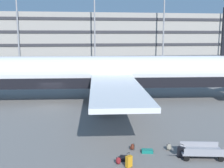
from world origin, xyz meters
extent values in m
plane|color=slate|center=(0.00, 0.00, 0.00)|extent=(600.00, 600.00, 0.00)
cube|color=gray|center=(0.00, 54.54, 6.73)|extent=(148.36, 21.45, 13.46)
cube|color=#2D2D33|center=(0.00, 43.72, 1.68)|extent=(146.88, 0.24, 0.70)
cube|color=#2D2D33|center=(0.00, 43.72, 5.05)|extent=(146.88, 0.24, 0.70)
cube|color=#2D2D33|center=(0.00, 43.72, 8.41)|extent=(146.88, 0.24, 0.70)
cube|color=#2D2D33|center=(0.00, 43.72, 11.78)|extent=(146.88, 0.24, 0.70)
cylinder|color=silver|center=(5.77, 1.43, 3.37)|extent=(33.83, 6.32, 3.70)
cube|color=black|center=(5.77, 1.43, 2.36)|extent=(32.48, 6.14, 1.18)
cube|color=silver|center=(21.82, 3.70, 3.83)|extent=(2.23, 5.67, 0.20)
cube|color=silver|center=(6.07, -7.53, 3.10)|extent=(5.49, 14.43, 0.36)
cube|color=silver|center=(7.46, 10.24, 3.10)|extent=(5.49, 14.43, 0.36)
cylinder|color=#9E9EA3|center=(5.77, -4.96, 1.78)|extent=(2.79, 2.23, 2.03)
cylinder|color=#9E9EA3|center=(6.77, 7.74, 1.78)|extent=(2.79, 2.23, 2.03)
cylinder|color=black|center=(6.99, -0.24, 0.45)|extent=(0.92, 0.42, 0.90)
cylinder|color=slate|center=(6.99, -0.24, 1.21)|extent=(0.20, 0.20, 1.52)
cylinder|color=black|center=(7.23, 2.89, 0.45)|extent=(0.92, 0.42, 0.90)
cylinder|color=slate|center=(7.23, 2.89, 1.21)|extent=(0.20, 0.20, 1.52)
cylinder|color=gray|center=(-10.58, 39.64, 9.80)|extent=(0.36, 0.36, 19.60)
cylinder|color=gray|center=(7.83, 39.64, 11.09)|extent=(0.36, 0.36, 22.18)
cylinder|color=gray|center=(25.52, 39.64, 10.82)|extent=(0.36, 0.36, 21.64)
cube|color=#147266|center=(7.18, -13.77, 0.10)|extent=(0.81, 0.56, 0.21)
cube|color=black|center=(7.57, -13.84, 0.10)|extent=(0.07, 0.22, 0.02)
cube|color=black|center=(9.07, -14.84, 0.39)|extent=(0.44, 0.48, 0.68)
cylinder|color=#333338|center=(9.20, -14.89, 0.80)|extent=(0.02, 0.02, 0.14)
cylinder|color=#333338|center=(9.04, -14.71, 0.80)|extent=(0.02, 0.02, 0.14)
cube|color=black|center=(9.12, -14.80, 0.87)|extent=(0.18, 0.20, 0.02)
cylinder|color=black|center=(9.12, -15.03, 0.03)|extent=(0.05, 0.05, 0.05)
cylinder|color=black|center=(8.89, -14.75, 0.03)|extent=(0.05, 0.05, 0.05)
cylinder|color=black|center=(9.25, -14.92, 0.03)|extent=(0.05, 0.05, 0.05)
cylinder|color=black|center=(9.02, -14.65, 0.03)|extent=(0.05, 0.05, 0.05)
cube|color=orange|center=(5.57, -15.67, 0.38)|extent=(0.44, 0.40, 0.67)
cylinder|color=#333338|center=(5.62, -15.55, 0.80)|extent=(0.02, 0.02, 0.16)
cylinder|color=#333338|center=(5.45, -15.67, 0.80)|extent=(0.02, 0.02, 0.16)
cube|color=black|center=(5.53, -15.61, 0.88)|extent=(0.18, 0.13, 0.02)
cylinder|color=black|center=(5.75, -15.66, 0.03)|extent=(0.04, 0.05, 0.05)
cylinder|color=black|center=(5.50, -15.83, 0.03)|extent=(0.04, 0.05, 0.05)
cylinder|color=black|center=(5.65, -15.51, 0.03)|extent=(0.04, 0.05, 0.05)
cylinder|color=black|center=(5.40, -15.67, 0.03)|extent=(0.04, 0.05, 0.05)
cube|color=black|center=(5.55, -14.71, 0.13)|extent=(0.79, 0.64, 0.25)
cube|color=black|center=(5.89, -14.82, 0.13)|extent=(0.10, 0.23, 0.02)
ellipsoid|color=#592619|center=(6.31, -13.19, 0.21)|extent=(0.29, 0.39, 0.42)
ellipsoid|color=#592619|center=(6.20, -13.17, 0.15)|extent=(0.14, 0.26, 0.19)
torus|color=black|center=(6.35, -13.19, 0.43)|extent=(0.02, 0.08, 0.08)
cube|color=black|center=(6.41, -13.30, 0.21)|extent=(0.03, 0.04, 0.36)
cube|color=black|center=(6.44, -13.10, 0.21)|extent=(0.03, 0.04, 0.36)
ellipsoid|color=gray|center=(8.73, -13.58, 0.22)|extent=(0.41, 0.30, 0.43)
ellipsoid|color=gray|center=(8.76, -13.67, 0.15)|extent=(0.27, 0.16, 0.19)
torus|color=black|center=(8.72, -13.55, 0.44)|extent=(0.08, 0.03, 0.08)
cube|color=black|center=(8.80, -13.46, 0.22)|extent=(0.04, 0.03, 0.37)
cube|color=black|center=(8.61, -13.51, 0.22)|extent=(0.04, 0.03, 0.37)
ellipsoid|color=maroon|center=(5.04, -15.15, 0.21)|extent=(0.34, 0.27, 0.43)
ellipsoid|color=maroon|center=(5.05, -15.25, 0.15)|extent=(0.23, 0.13, 0.19)
torus|color=black|center=(5.03, -15.11, 0.44)|extent=(0.08, 0.02, 0.08)
cube|color=black|center=(5.11, -15.03, 0.21)|extent=(0.04, 0.03, 0.36)
cube|color=black|center=(4.94, -15.05, 0.21)|extent=(0.04, 0.03, 0.36)
cube|color=gray|center=(10.36, -14.96, 0.42)|extent=(2.79, 1.74, 0.12)
cylinder|color=#4C4C51|center=(8.73, -14.67, 0.18)|extent=(0.70, 0.17, 0.05)
cube|color=gray|center=(10.25, -15.57, 0.62)|extent=(2.44, 0.47, 0.40)
cube|color=gray|center=(10.47, -14.36, 0.62)|extent=(2.44, 0.47, 0.40)
cylinder|color=black|center=(9.24, -15.32, 0.18)|extent=(0.37, 0.16, 0.36)
cylinder|color=black|center=(9.43, -14.24, 0.18)|extent=(0.37, 0.16, 0.36)
cylinder|color=black|center=(11.28, -15.69, 0.18)|extent=(0.37, 0.16, 0.36)
cylinder|color=black|center=(11.48, -14.60, 0.18)|extent=(0.37, 0.16, 0.36)
camera|label=1|loc=(2.54, -30.53, 7.63)|focal=44.67mm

